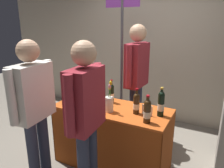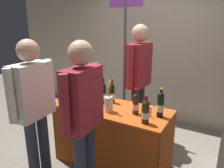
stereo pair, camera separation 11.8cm
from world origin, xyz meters
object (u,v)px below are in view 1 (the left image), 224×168
featured_wine_bottle (161,103)px  vendor_presenter (137,73)px  wine_glass_near_vendor (95,96)px  booth_signpost (122,52)px  tasting_table (112,127)px  flower_vase (109,103)px  taster_foreground_right (86,112)px  display_bottle_0 (111,93)px

featured_wine_bottle → vendor_presenter: 0.89m
wine_glass_near_vendor → booth_signpost: booth_signpost is taller
tasting_table → wine_glass_near_vendor: 0.44m
tasting_table → booth_signpost: (-0.33, 0.96, 0.81)m
flower_vase → taster_foreground_right: taster_foreground_right is taller
vendor_presenter → tasting_table: bearing=-0.1°
flower_vase → taster_foreground_right: (0.02, -0.51, 0.09)m
vendor_presenter → booth_signpost: bearing=-121.7°
vendor_presenter → booth_signpost: size_ratio=0.81×
display_bottle_0 → taster_foreground_right: bearing=-79.9°
display_bottle_0 → flower_vase: flower_vase is taller
flower_vase → booth_signpost: (-0.35, 1.09, 0.44)m
tasting_table → flower_vase: (0.03, -0.12, 0.37)m
flower_vase → booth_signpost: 1.22m
wine_glass_near_vendor → taster_foreground_right: taster_foreground_right is taller
tasting_table → display_bottle_0: display_bottle_0 is taller
wine_glass_near_vendor → flower_vase: (0.28, -0.15, 0.01)m
featured_wine_bottle → booth_signpost: bearing=134.7°
flower_vase → vendor_presenter: size_ratio=0.21×
featured_wine_bottle → flower_vase: bearing=-164.0°
featured_wine_bottle → wine_glass_near_vendor: (-0.84, -0.01, -0.05)m
tasting_table → featured_wine_bottle: size_ratio=4.27×
tasting_table → featured_wine_bottle: 0.72m
flower_vase → taster_foreground_right: size_ratio=0.23×
flower_vase → booth_signpost: bearing=108.0°
featured_wine_bottle → wine_glass_near_vendor: 0.85m
wine_glass_near_vendor → taster_foreground_right: bearing=-64.8°
tasting_table → display_bottle_0: 0.43m
vendor_presenter → taster_foreground_right: 1.35m
wine_glass_near_vendor → booth_signpost: bearing=94.3°
display_bottle_0 → taster_foreground_right: taster_foreground_right is taller
flower_vase → taster_foreground_right: 0.51m
vendor_presenter → booth_signpost: (-0.36, 0.25, 0.26)m
vendor_presenter → taster_foreground_right: bearing=3.4°
tasting_table → display_bottle_0: size_ratio=4.63×
tasting_table → flower_vase: 0.39m
featured_wine_bottle → wine_glass_near_vendor: size_ratio=2.45×
flower_vase → display_bottle_0: bearing=112.6°
wine_glass_near_vendor → vendor_presenter: vendor_presenter is taller
wine_glass_near_vendor → vendor_presenter: bearing=67.2°
display_bottle_0 → taster_foreground_right: 0.80m
tasting_table → wine_glass_near_vendor: (-0.26, 0.03, 0.36)m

